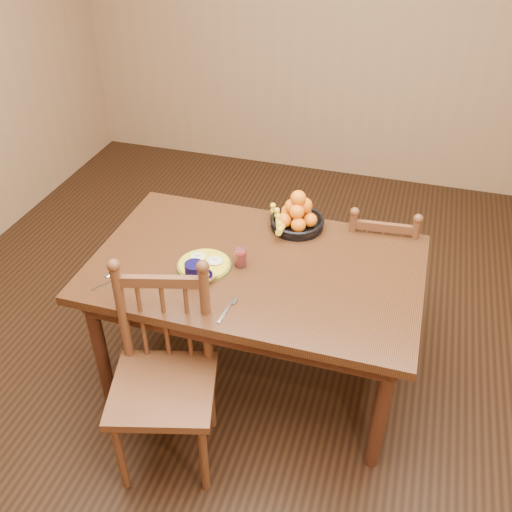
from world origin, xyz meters
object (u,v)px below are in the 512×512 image
(chair_far, at_px, (376,269))
(fruit_bowl, at_px, (296,216))
(dining_table, at_px, (256,278))
(breakfast_plate, at_px, (204,265))
(coffee_mug, at_px, (196,272))
(chair_near, at_px, (164,379))

(chair_far, xyz_separation_m, fruit_bowl, (-0.45, -0.20, 0.40))
(dining_table, height_order, breakfast_plate, breakfast_plate)
(dining_table, height_order, fruit_bowl, fruit_bowl)
(breakfast_plate, height_order, fruit_bowl, fruit_bowl)
(breakfast_plate, relative_size, fruit_bowl, 0.94)
(breakfast_plate, bearing_deg, chair_far, 40.45)
(coffee_mug, bearing_deg, dining_table, 41.70)
(chair_near, distance_m, breakfast_plate, 0.57)
(fruit_bowl, bearing_deg, breakfast_plate, -125.77)
(dining_table, xyz_separation_m, coffee_mug, (-0.23, -0.21, 0.14))
(dining_table, bearing_deg, fruit_bowl, 74.32)
(breakfast_plate, bearing_deg, chair_near, -91.76)
(coffee_mug, bearing_deg, breakfast_plate, 91.47)
(chair_far, height_order, coffee_mug, chair_far)
(dining_table, xyz_separation_m, chair_far, (0.55, 0.58, -0.24))
(dining_table, xyz_separation_m, breakfast_plate, (-0.23, -0.09, 0.10))
(chair_far, height_order, breakfast_plate, chair_far)
(chair_near, height_order, coffee_mug, chair_near)
(breakfast_plate, bearing_deg, fruit_bowl, 54.23)
(dining_table, distance_m, chair_near, 0.67)
(breakfast_plate, xyz_separation_m, coffee_mug, (0.00, -0.11, 0.04))
(chair_far, relative_size, fruit_bowl, 2.67)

